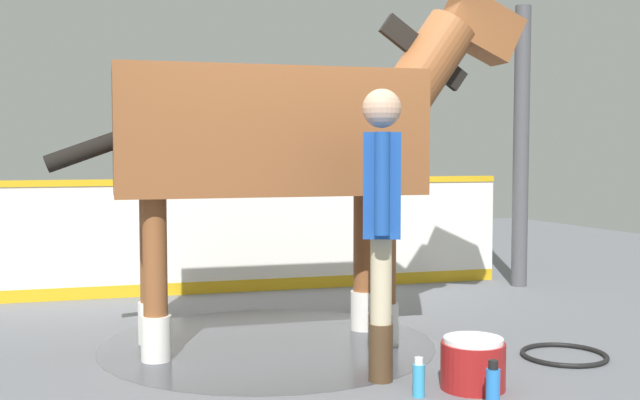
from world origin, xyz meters
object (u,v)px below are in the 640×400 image
wash_bucket (473,364)px  bottle_spray (493,387)px  horse (284,138)px  handler (381,209)px  hose_coil (564,355)px  bottle_shampoo (419,379)px

wash_bucket → bottle_spray: size_ratio=1.42×
horse → handler: horse is taller
hose_coil → bottle_shampoo: bearing=14.7°
horse → bottle_spray: 2.32m
handler → bottle_shampoo: size_ratio=7.85×
bottle_shampoo → hose_coil: size_ratio=0.39×
hose_coil → wash_bucket: bearing=19.6°
horse → hose_coil: bearing=-27.0°
bottle_shampoo → horse: bearing=-78.9°
handler → wash_bucket: bearing=156.6°
horse → handler: size_ratio=1.96×
horse → wash_bucket: (-0.65, 1.45, -1.34)m
wash_bucket → bottle_shampoo: (0.37, 0.01, -0.05)m
handler → hose_coil: handler is taller
horse → handler: (-0.27, 1.00, -0.45)m
bottle_spray → horse: bearing=-72.8°
handler → wash_bucket: handler is taller
horse → bottle_spray: size_ratio=13.05×
horse → handler: 1.13m
horse → bottle_shampoo: size_ratio=15.40×
handler → bottle_spray: handler is taller
wash_bucket → bottle_spray: bearing=73.6°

